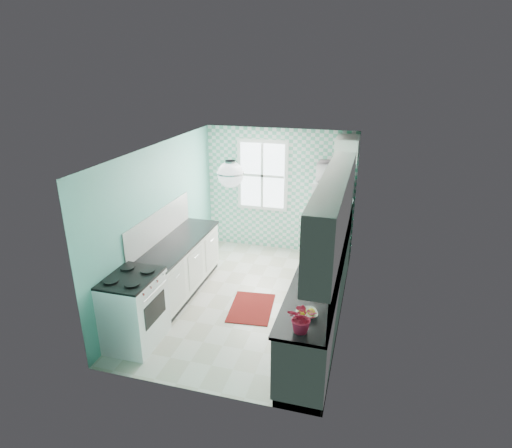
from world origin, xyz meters
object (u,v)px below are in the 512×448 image
(fridge, at_px, (331,222))
(sink, at_px, (328,246))
(fruit_bowl, at_px, (307,314))
(ceiling_light, at_px, (231,174))
(stove, at_px, (134,309))
(microwave, at_px, (335,172))
(potted_plant, at_px, (303,318))

(fridge, distance_m, sink, 1.37)
(fruit_bowl, bearing_deg, ceiling_light, 143.47)
(fridge, xyz_separation_m, stove, (-2.31, -3.31, -0.30))
(sink, bearing_deg, fridge, 97.60)
(stove, distance_m, microwave, 4.24)
(ceiling_light, xyz_separation_m, fridge, (1.11, 2.60, -1.50))
(ceiling_light, distance_m, fruit_bowl, 2.01)
(stove, height_order, fruit_bowl, stove)
(fridge, height_order, microwave, microwave)
(stove, xyz_separation_m, fruit_bowl, (2.40, -0.18, 0.45))
(potted_plant, xyz_separation_m, microwave, (-0.09, 3.80, 0.70))
(stove, height_order, microwave, microwave)
(ceiling_light, bearing_deg, potted_plant, -45.11)
(ceiling_light, height_order, sink, ceiling_light)
(sink, xyz_separation_m, potted_plant, (-0.00, -2.43, 0.19))
(stove, distance_m, fruit_bowl, 2.45)
(stove, relative_size, potted_plant, 2.83)
(stove, bearing_deg, potted_plant, -14.03)
(ceiling_light, height_order, microwave, ceiling_light)
(fridge, height_order, stove, fridge)
(fridge, height_order, potted_plant, fridge)
(stove, distance_m, sink, 3.11)
(potted_plant, bearing_deg, microwave, 91.36)
(sink, distance_m, microwave, 1.63)
(fridge, bearing_deg, microwave, 50.06)
(fruit_bowl, height_order, microwave, microwave)
(ceiling_light, distance_m, microwave, 2.87)
(ceiling_light, bearing_deg, stove, -149.32)
(sink, relative_size, potted_plant, 1.53)
(sink, height_order, potted_plant, sink)
(stove, height_order, potted_plant, potted_plant)
(stove, height_order, sink, sink)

